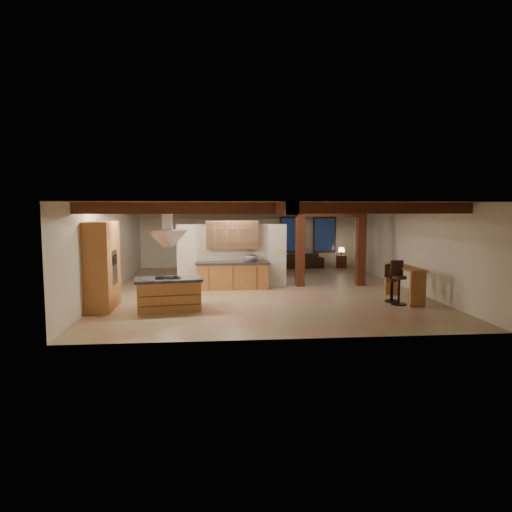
{
  "coord_description": "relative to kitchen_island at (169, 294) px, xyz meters",
  "views": [
    {
      "loc": [
        -1.61,
        -15.31,
        2.76
      ],
      "look_at": [
        -0.16,
        0.5,
        1.09
      ],
      "focal_mm": 32.0,
      "sensor_mm": 36.0,
      "label": 1
    }
  ],
  "objects": [
    {
      "name": "upper_display_cabinet",
      "position": [
        1.86,
        3.25,
        1.4
      ],
      "size": [
        1.8,
        0.36,
        0.95
      ],
      "color": "#AC6737",
      "rests_on": "partition_wall"
    },
    {
      "name": "range_hood",
      "position": [
        0.0,
        0.0,
        1.34
      ],
      "size": [
        1.1,
        1.1,
        1.4
      ],
      "color": "silver",
      "rests_on": "room_walls"
    },
    {
      "name": "partition_wall",
      "position": [
        1.86,
        3.44,
        0.65
      ],
      "size": [
        3.8,
        0.18,
        2.2
      ],
      "primitive_type": "cube",
      "color": "beige",
      "rests_on": "ground"
    },
    {
      "name": "ground",
      "position": [
        2.86,
        2.94,
        -0.45
      ],
      "size": [
        12.0,
        12.0,
        0.0
      ],
      "primitive_type": "plane",
      "color": "tan",
      "rests_on": "ground"
    },
    {
      "name": "side_table",
      "position": [
        7.13,
        8.26,
        -0.16
      ],
      "size": [
        0.54,
        0.54,
        0.57
      ],
      "primitive_type": "cube",
      "rotation": [
        0.0,
        0.0,
        -0.19
      ],
      "color": "#3A1B0E",
      "rests_on": "ground"
    },
    {
      "name": "bar_counter",
      "position": [
        6.89,
        0.63,
        0.26
      ],
      "size": [
        0.53,
        1.99,
        1.04
      ],
      "color": "#AC6737",
      "rests_on": "ground"
    },
    {
      "name": "room_walls",
      "position": [
        2.86,
        2.94,
        1.33
      ],
      "size": [
        12.0,
        12.0,
        12.0
      ],
      "color": "beige",
      "rests_on": "ground"
    },
    {
      "name": "ceiling_beams",
      "position": [
        2.86,
        2.94,
        2.31
      ],
      "size": [
        10.0,
        12.0,
        0.28
      ],
      "color": "#3A1B0E",
      "rests_on": "room_walls"
    },
    {
      "name": "timber_posts",
      "position": [
        5.36,
        3.44,
        1.32
      ],
      "size": [
        2.5,
        0.3,
        2.9
      ],
      "color": "#3A1B0E",
      "rests_on": "ground"
    },
    {
      "name": "dining_chairs",
      "position": [
        2.9,
        5.95,
        0.13
      ],
      "size": [
        2.15,
        2.15,
        1.13
      ],
      "color": "#3A1B0E",
      "rests_on": "ground"
    },
    {
      "name": "framed_art",
      "position": [
        1.36,
        8.87,
        1.25
      ],
      "size": [
        0.65,
        0.05,
        0.85
      ],
      "color": "#3A1B0E",
      "rests_on": "room_walls"
    },
    {
      "name": "microwave",
      "position": [
        2.47,
        3.05,
        0.6
      ],
      "size": [
        0.42,
        0.3,
        0.22
      ],
      "primitive_type": "imported",
      "rotation": [
        0.0,
        0.0,
        3.24
      ],
      "color": "silver",
      "rests_on": "back_counter"
    },
    {
      "name": "pantry_cabinet",
      "position": [
        -1.8,
        0.34,
        0.75
      ],
      "size": [
        0.67,
        1.6,
        2.4
      ],
      "color": "#AC6737",
      "rests_on": "ground"
    },
    {
      "name": "back_windows",
      "position": [
        5.66,
        8.87,
        1.05
      ],
      "size": [
        2.7,
        0.07,
        1.7
      ],
      "color": "#3A1B0E",
      "rests_on": "room_walls"
    },
    {
      "name": "recessed_cans",
      "position": [
        0.33,
        1.0,
        2.42
      ],
      "size": [
        3.16,
        2.46,
        0.03
      ],
      "color": "silver",
      "rests_on": "room_walls"
    },
    {
      "name": "table_lamp",
      "position": [
        7.13,
        8.26,
        0.38
      ],
      "size": [
        0.3,
        0.3,
        0.36
      ],
      "color": "black",
      "rests_on": "side_table"
    },
    {
      "name": "bar_stool_a",
      "position": [
        6.51,
        0.12,
        0.19
      ],
      "size": [
        0.44,
        0.44,
        1.25
      ],
      "color": "black",
      "rests_on": "ground"
    },
    {
      "name": "bar_stool_c",
      "position": [
        6.48,
        0.57,
        0.11
      ],
      "size": [
        0.41,
        0.42,
        1.09
      ],
      "color": "black",
      "rests_on": "ground"
    },
    {
      "name": "dining_table",
      "position": [
        2.9,
        5.95,
        -0.09
      ],
      "size": [
        2.01,
        1.13,
        0.71
      ],
      "primitive_type": "imported",
      "rotation": [
        0.0,
        0.0,
        0.01
      ],
      "color": "#411A10",
      "rests_on": "ground"
    },
    {
      "name": "kitchen_island",
      "position": [
        0.0,
        0.0,
        0.0
      ],
      "size": [
        1.91,
        1.22,
        0.89
      ],
      "color": "#AC6737",
      "rests_on": "ground"
    },
    {
      "name": "bar_stool_b",
      "position": [
        6.44,
        0.48,
        0.08
      ],
      "size": [
        0.38,
        0.39,
        1.04
      ],
      "color": "black",
      "rests_on": "ground"
    },
    {
      "name": "sofa",
      "position": [
        5.09,
        8.44,
        -0.11
      ],
      "size": [
        2.41,
        1.16,
        0.68
      ],
      "primitive_type": "imported",
      "rotation": [
        0.0,
        0.0,
        3.25
      ],
      "color": "black",
      "rests_on": "ground"
    },
    {
      "name": "back_counter",
      "position": [
        1.86,
        3.05,
        0.03
      ],
      "size": [
        2.5,
        0.66,
        0.94
      ],
      "color": "#AC6737",
      "rests_on": "ground"
    }
  ]
}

